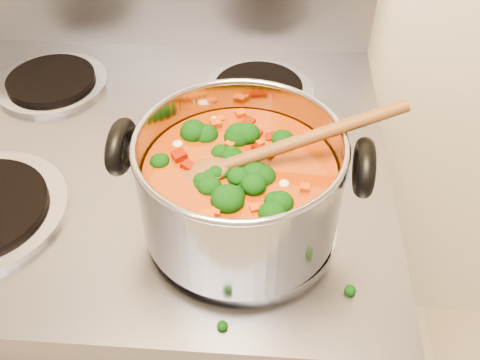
% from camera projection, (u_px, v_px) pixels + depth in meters
% --- Properties ---
extents(electric_range, '(0.76, 0.69, 1.08)m').
position_uv_depth(electric_range, '(166.00, 306.00, 1.14)').
color(electric_range, gray).
rests_on(electric_range, ground).
extents(stockpot, '(0.30, 0.25, 0.15)m').
position_uv_depth(stockpot, '(240.00, 185.00, 0.64)').
color(stockpot, '#A4A4AC').
rests_on(stockpot, electric_range).
extents(wooden_spoon, '(0.27, 0.09, 0.09)m').
position_uv_depth(wooden_spoon, '(254.00, 156.00, 0.61)').
color(wooden_spoon, brown).
rests_on(wooden_spoon, stockpot).
extents(cooktop_crumbs, '(0.23, 0.21, 0.01)m').
position_uv_depth(cooktop_crumbs, '(163.00, 163.00, 0.79)').
color(cooktop_crumbs, black).
rests_on(cooktop_crumbs, electric_range).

